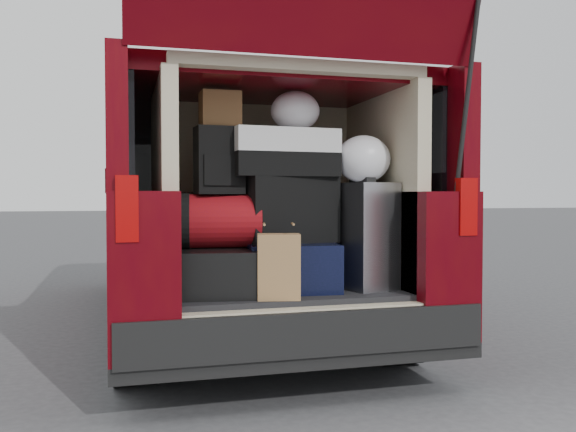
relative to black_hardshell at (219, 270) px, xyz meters
name	(u,v)px	position (x,y,z in m)	size (l,w,h in m)	color
ground	(291,393)	(0.38, -0.13, -0.67)	(80.00, 80.00, 0.00)	#3A3A3D
minivan	(232,215)	(0.38, 1.73, 0.24)	(1.90, 5.35, 2.77)	black
load_floor	(279,332)	(0.38, 0.14, -0.40)	(1.24, 1.05, 0.55)	black
black_hardshell	(219,270)	(0.00, 0.00, 0.00)	(0.44, 0.60, 0.24)	black
navy_hardshell	(288,265)	(0.40, 0.05, 0.01)	(0.49, 0.60, 0.26)	black
silver_roller	(362,235)	(0.82, -0.04, 0.18)	(0.25, 0.40, 0.60)	silver
kraft_bag	(279,267)	(0.26, -0.30, 0.05)	(0.22, 0.14, 0.33)	#AB7C4D
red_duffel	(219,221)	(0.00, 0.02, 0.27)	(0.45, 0.29, 0.29)	maroon
black_soft_case	(288,210)	(0.40, 0.05, 0.33)	(0.52, 0.31, 0.37)	black
backpack	(219,161)	(0.01, 0.02, 0.60)	(0.26, 0.16, 0.37)	black
twotone_duffel	(283,153)	(0.37, 0.03, 0.65)	(0.59, 0.31, 0.27)	silver
grocery_sack_lower	(220,110)	(0.02, 0.05, 0.88)	(0.21, 0.17, 0.19)	brown
plastic_bag_center	(295,111)	(0.46, 0.08, 0.89)	(0.28, 0.26, 0.23)	white
plastic_bag_right	(363,159)	(0.83, -0.04, 0.62)	(0.31, 0.29, 0.27)	white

